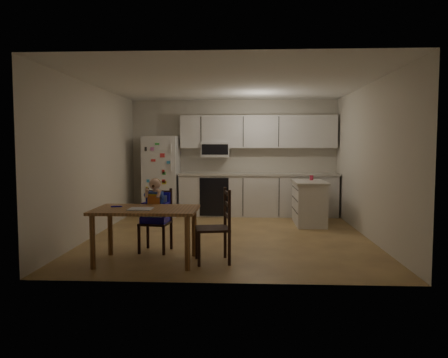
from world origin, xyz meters
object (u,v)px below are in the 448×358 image
kitchen_island (309,202)px  chair_side (220,221)px  dining_table (146,216)px  chair_booster (156,207)px  red_cup (312,178)px  refrigerator (161,176)px

kitchen_island → chair_side: (-1.54, -2.80, 0.12)m
kitchen_island → dining_table: (-2.48, -2.87, 0.19)m
dining_table → chair_booster: 0.61m
red_cup → kitchen_island: bearing=-106.7°
refrigerator → kitchen_island: bearing=-17.6°
refrigerator → chair_booster: (0.55, -3.22, -0.22)m
red_cup → dining_table: red_cup is taller
chair_side → kitchen_island: bearing=140.5°
kitchen_island → chair_side: bearing=-118.8°
chair_booster → chair_side: 1.09m
dining_table → chair_booster: (0.01, 0.61, 0.02)m
refrigerator → chair_booster: size_ratio=1.63×
kitchen_island → red_cup: red_cup is taller
kitchen_island → dining_table: kitchen_island is taller
red_cup → chair_side: bearing=-117.8°
dining_table → chair_side: (0.94, 0.07, -0.07)m
chair_booster → dining_table: bearing=-83.4°
chair_side → refrigerator: bearing=-169.2°
kitchen_island → red_cup: size_ratio=12.29×
refrigerator → dining_table: (0.54, -3.83, -0.24)m
kitchen_island → red_cup: (0.08, 0.26, 0.46)m
red_cup → chair_side: (-1.62, -3.06, -0.34)m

